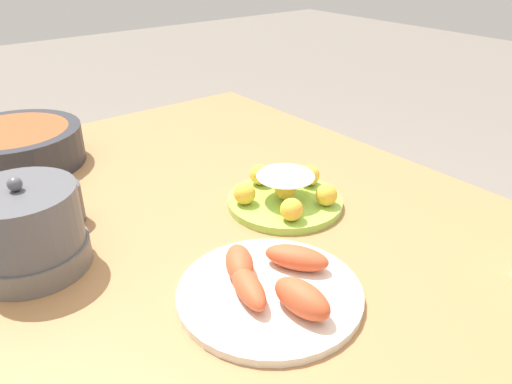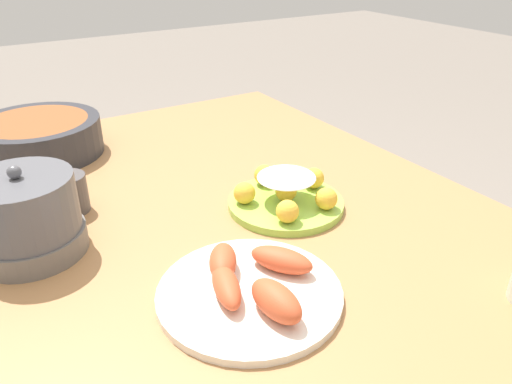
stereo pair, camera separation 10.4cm
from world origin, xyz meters
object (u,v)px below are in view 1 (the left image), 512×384
Objects in this scene: dining_table at (228,243)px; seafood_platter at (272,287)px; cup_far at (64,204)px; warming_pot at (26,230)px; cake_plate at (285,194)px; serving_bowl at (16,146)px.

seafood_platter is (-0.27, 0.10, 0.10)m from dining_table.
warming_pot reaches higher than cup_far.
cake_plate is 0.69m from serving_bowl.
serving_bowl reaches higher than cake_plate.
serving_bowl is 1.63× the size of warming_pot.
dining_table is 0.17m from cake_plate.
cake_plate is 0.82× the size of seafood_platter.
serving_bowl is 0.81m from seafood_platter.
warming_pot reaches higher than seafood_platter.
warming_pot reaches higher than serving_bowl.
cake_plate is at bearing -145.91° from serving_bowl.
cup_far is 0.16m from warming_pot.
cup_far is at bearing 60.32° from cake_plate.
cake_plate is 3.03× the size of cup_far.
seafood_platter is 1.51× the size of warming_pot.
dining_table is 17.60× the size of cup_far.
dining_table is at bearing -98.40° from warming_pot.
cake_plate is at bearing -102.37° from warming_pot.
seafood_platter is at bearing 134.79° from cake_plate.
warming_pot is (0.11, 0.49, 0.05)m from cake_plate.
cup_far reaches higher than cake_plate.
cup_far is (-0.35, 0.00, -0.01)m from serving_bowl.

